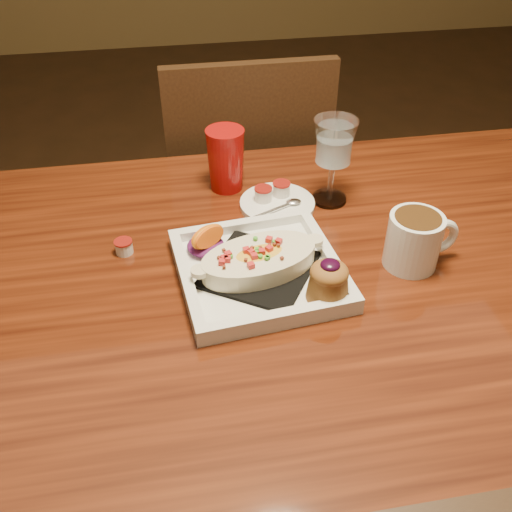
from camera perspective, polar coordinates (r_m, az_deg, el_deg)
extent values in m
plane|color=black|center=(1.55, 3.00, -23.49)|extent=(7.00, 7.00, 0.00)
cube|color=maroon|center=(0.97, 4.41, -2.88)|extent=(1.50, 0.90, 0.04)
cylinder|color=black|center=(1.71, 23.05, -1.44)|extent=(0.07, 0.07, 0.71)
cube|color=black|center=(1.69, -1.55, 5.50)|extent=(0.42, 0.42, 0.04)
cylinder|color=black|center=(1.98, 2.69, 3.15)|extent=(0.04, 0.04, 0.45)
cylinder|color=black|center=(1.95, -7.15, 2.13)|extent=(0.04, 0.04, 0.45)
cylinder|color=black|center=(1.72, 5.04, -3.33)|extent=(0.04, 0.04, 0.45)
cylinder|color=black|center=(1.68, -6.28, -4.65)|extent=(0.04, 0.04, 0.45)
cube|color=black|center=(1.40, -0.53, 9.90)|extent=(0.40, 0.03, 0.46)
cube|color=white|center=(0.95, 0.31, -1.77)|extent=(0.29, 0.29, 0.01)
cube|color=black|center=(0.95, 0.31, -1.35)|extent=(0.23, 0.23, 0.01)
ellipsoid|color=yellow|center=(0.93, 0.32, -0.37)|extent=(0.19, 0.12, 0.03)
ellipsoid|color=#591456|center=(0.99, -5.05, 1.05)|extent=(0.07, 0.07, 0.02)
cone|color=brown|center=(0.89, 7.23, -2.88)|extent=(0.07, 0.07, 0.05)
ellipsoid|color=brown|center=(0.87, 7.36, -1.65)|extent=(0.06, 0.06, 0.03)
ellipsoid|color=black|center=(0.86, 7.44, -0.90)|extent=(0.03, 0.03, 0.01)
cylinder|color=white|center=(0.99, 15.45, 1.45)|extent=(0.09, 0.09, 0.10)
cylinder|color=#35200E|center=(0.97, 15.84, 3.30)|extent=(0.08, 0.08, 0.02)
torus|color=white|center=(1.01, 17.88, 1.85)|extent=(0.07, 0.02, 0.07)
cylinder|color=silver|center=(1.15, 7.32, 5.71)|extent=(0.07, 0.07, 0.01)
cylinder|color=silver|center=(1.13, 7.48, 7.43)|extent=(0.01, 0.01, 0.08)
cone|color=silver|center=(1.09, 7.85, 11.19)|extent=(0.08, 0.08, 0.09)
cylinder|color=white|center=(1.12, 2.14, 5.23)|extent=(0.15, 0.15, 0.01)
cylinder|color=silver|center=(1.12, 0.73, 6.16)|extent=(0.03, 0.03, 0.03)
cylinder|color=maroon|center=(1.11, 0.73, 6.75)|extent=(0.04, 0.04, 0.00)
cylinder|color=silver|center=(1.13, 2.55, 6.67)|extent=(0.03, 0.03, 0.03)
cylinder|color=maroon|center=(1.13, 2.57, 7.26)|extent=(0.04, 0.04, 0.00)
cylinder|color=silver|center=(1.03, -13.07, 0.85)|extent=(0.03, 0.03, 0.02)
cylinder|color=maroon|center=(1.02, -13.16, 1.40)|extent=(0.03, 0.03, 0.00)
cone|color=#A10D0B|center=(1.15, -3.04, 9.60)|extent=(0.08, 0.08, 0.13)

